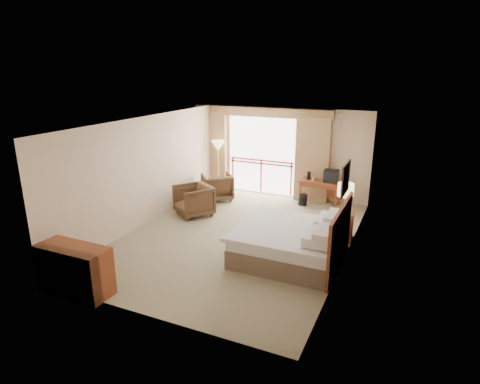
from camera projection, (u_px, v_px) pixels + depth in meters
The scene contains 29 objects.
floor at pixel (239, 236), 9.50m from camera, with size 7.00×7.00×0.00m, color #80775C.
ceiling at pixel (238, 122), 8.70m from camera, with size 7.00×7.00×0.00m, color white.
wall_back at pixel (286, 153), 12.14m from camera, with size 5.00×5.00×0.00m, color beige.
wall_front at pixel (142, 239), 6.06m from camera, with size 5.00×5.00×0.00m, color beige.
wall_left at pixel (148, 170), 10.09m from camera, with size 7.00×7.00×0.00m, color beige.
wall_right at pixel (350, 195), 8.11m from camera, with size 7.00×7.00×0.00m, color beige.
balcony_door at pixel (262, 156), 12.49m from camera, with size 2.40×2.40×0.00m, color white.
balcony_railing at pixel (261, 168), 12.58m from camera, with size 2.09×0.03×1.02m.
curtain_left at pixel (213, 150), 13.01m from camera, with size 1.00×0.26×2.50m, color #8E6B47.
curtain_right at pixel (313, 160), 11.71m from camera, with size 1.00×0.26×2.50m, color #8E6B47.
valance at pixel (261, 112), 12.00m from camera, with size 4.40×0.22×0.28m, color #8E6B47.
hvac_vent at pixel (331, 122), 11.31m from camera, with size 0.50×0.04×0.50m, color silver.
bed at pixel (292, 242), 8.28m from camera, with size 2.13×2.06×0.97m.
headboard at pixel (340, 238), 7.82m from camera, with size 0.06×2.10×1.30m, color maroon.
framed_art at pixel (346, 179), 7.45m from camera, with size 0.04×0.72×0.60m.
nightstand at pixel (342, 225), 9.30m from camera, with size 0.46×0.55×0.66m, color maroon.
table_lamp at pixel (346, 190), 9.09m from camera, with size 0.36×0.36×0.64m.
phone at pixel (340, 212), 9.07m from camera, with size 0.20×0.16×0.09m, color black.
desk at pixel (320, 186), 11.53m from camera, with size 1.12×0.54×0.73m.
tv at pixel (331, 176), 11.26m from camera, with size 0.39×0.31×0.36m.
coffee_maker at pixel (309, 176), 11.54m from camera, with size 0.11×0.11×0.23m, color black.
cup at pixel (313, 179), 11.46m from camera, with size 0.06×0.06×0.09m, color white.
wastebasket at pixel (303, 199), 11.62m from camera, with size 0.26×0.26×0.33m, color black.
armchair_far at pixel (217, 199), 12.16m from camera, with size 0.85×0.87×0.79m, color #412A1A.
armchair_near at pixel (194, 215), 10.89m from camera, with size 0.88×0.91×0.82m, color #412A1A.
side_table at pixel (195, 195), 11.37m from camera, with size 0.47×0.47×0.51m.
book at pixel (194, 190), 11.32m from camera, with size 0.16×0.22×0.02m, color white.
floor_lamp at pixel (218, 148), 12.57m from camera, with size 0.42×0.42×1.64m.
dresser at pixel (74, 270), 7.01m from camera, with size 1.33×0.56×0.88m.
Camera 1 is at (3.65, -7.96, 3.83)m, focal length 30.00 mm.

